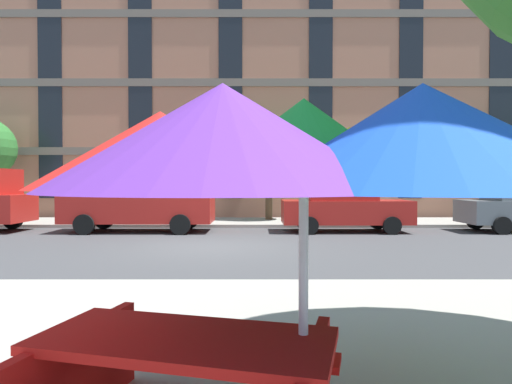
# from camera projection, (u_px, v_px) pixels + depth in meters

# --- Properties ---
(ground_plane) EXTENTS (120.00, 120.00, 0.00)m
(ground_plane) POSITION_uv_depth(u_px,v_px,m) (212.00, 247.00, 11.73)
(ground_plane) COLOR #424244
(sidewalk_far) EXTENTS (56.00, 3.60, 0.12)m
(sidewalk_far) POSITION_uv_depth(u_px,v_px,m) (228.00, 222.00, 18.53)
(sidewalk_far) COLOR #9E998E
(sidewalk_far) RESTS_ON ground
(apartment_building) EXTENTS (37.94, 12.08, 19.20)m
(apartment_building) POSITION_uv_depth(u_px,v_px,m) (237.00, 52.00, 26.52)
(apartment_building) COLOR #A87056
(apartment_building) RESTS_ON ground
(pickup_red_midblock) EXTENTS (5.10, 2.12, 2.20)m
(pickup_red_midblock) POSITION_uv_depth(u_px,v_px,m) (134.00, 202.00, 15.42)
(pickup_red_midblock) COLOR #B21E19
(pickup_red_midblock) RESTS_ON ground
(sedan_red) EXTENTS (4.40, 1.98, 1.78)m
(sedan_red) POSITION_uv_depth(u_px,v_px,m) (345.00, 205.00, 15.40)
(sedan_red) COLOR #B21E19
(sedan_red) RESTS_ON ground
(street_tree_middle) EXTENTS (2.85, 2.45, 4.32)m
(street_tree_middle) POSITION_uv_depth(u_px,v_px,m) (271.00, 151.00, 19.14)
(street_tree_middle) COLOR #4C3823
(street_tree_middle) RESTS_ON ground
(patio_umbrella) EXTENTS (3.29, 3.06, 2.22)m
(patio_umbrella) POSITION_uv_depth(u_px,v_px,m) (305.00, 150.00, 2.69)
(patio_umbrella) COLOR silver
(patio_umbrella) RESTS_ON ground
(picnic_table) EXTENTS (2.12, 1.92, 0.77)m
(picnic_table) POSITION_uv_depth(u_px,v_px,m) (186.00, 382.00, 2.69)
(picnic_table) COLOR red
(picnic_table) RESTS_ON ground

